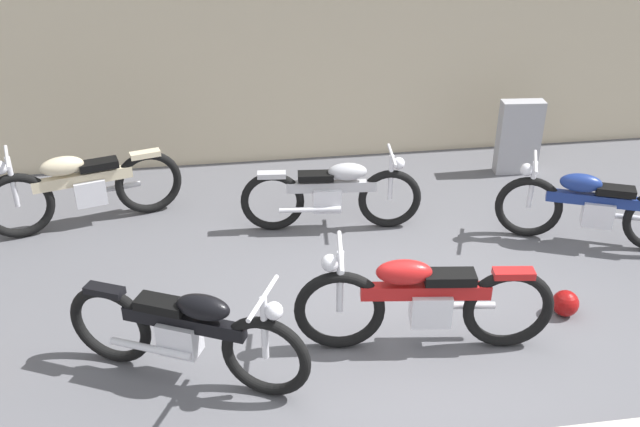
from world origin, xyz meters
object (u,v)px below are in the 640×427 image
at_px(motorcycle_black, 187,332).
at_px(motorcycle_red, 422,301).
at_px(motorcycle_cream, 82,187).
at_px(motorcycle_blue, 592,207).
at_px(motorcycle_silver, 333,194).
at_px(helmet, 565,303).
at_px(stone_marker, 519,137).

height_order(motorcycle_black, motorcycle_red, motorcycle_red).
xyz_separation_m(motorcycle_cream, motorcycle_black, (1.19, -2.78, -0.01)).
distance_m(motorcycle_blue, motorcycle_silver, 2.79).
height_order(motorcycle_cream, motorcycle_red, motorcycle_red).
bearing_deg(helmet, motorcycle_black, -173.98).
distance_m(helmet, motorcycle_red, 1.53).
bearing_deg(motorcycle_silver, motorcycle_black, -118.96).
distance_m(motorcycle_cream, motorcycle_red, 4.14).
bearing_deg(motorcycle_cream, stone_marker, 171.23).
bearing_deg(motorcycle_silver, motorcycle_blue, -9.60).
distance_m(helmet, motorcycle_black, 3.48).
bearing_deg(motorcycle_black, motorcycle_red, 28.58).
bearing_deg(motorcycle_cream, helmet, 137.09).
height_order(motorcycle_blue, motorcycle_black, motorcycle_black).
relative_size(motorcycle_silver, motorcycle_black, 1.02).
bearing_deg(motorcycle_silver, stone_marker, 28.73).
height_order(motorcycle_silver, motorcycle_red, motorcycle_red).
height_order(helmet, motorcycle_black, motorcycle_black).
distance_m(stone_marker, motorcycle_silver, 2.84).
height_order(motorcycle_silver, motorcycle_black, motorcycle_black).
bearing_deg(motorcycle_cream, motorcycle_black, 97.82).
relative_size(stone_marker, motorcycle_cream, 0.46).
bearing_deg(motorcycle_blue, stone_marker, -65.12).
xyz_separation_m(helmet, motorcycle_cream, (-4.64, 2.41, 0.35)).
xyz_separation_m(stone_marker, helmet, (-0.72, -3.04, -0.36)).
bearing_deg(stone_marker, motorcycle_red, -123.60).
distance_m(stone_marker, motorcycle_red, 3.95).
height_order(helmet, motorcycle_blue, motorcycle_blue).
bearing_deg(stone_marker, motorcycle_blue, -87.40).
height_order(motorcycle_cream, motorcycle_silver, motorcycle_cream).
relative_size(stone_marker, motorcycle_blue, 0.51).
xyz_separation_m(stone_marker, motorcycle_red, (-2.19, -3.29, -0.01)).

